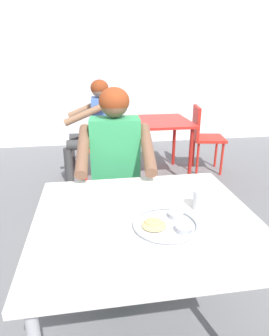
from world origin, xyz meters
The scene contains 10 objects.
back_wall centered at (0.00, 3.96, 1.70)m, with size 12.00×0.12×3.40m, color white.
table_foreground centered at (-0.03, 0.10, 0.66)m, with size 1.04×0.94×0.74m.
thali_tray centered at (0.04, 0.00, 0.75)m, with size 0.29×0.29×0.03m.
drinking_cup centered at (0.24, 0.13, 0.79)m, with size 0.07×0.07×0.10m.
chair_foreground centered at (-0.10, 0.99, 0.50)m, with size 0.43×0.42×0.85m.
diner_foreground centered at (-0.11, 0.78, 0.75)m, with size 0.52×0.57×1.26m.
table_background_red centered at (0.56, 2.34, 0.62)m, with size 0.76×0.81×0.72m.
chair_red_left centered at (-0.12, 2.30, 0.49)m, with size 0.44×0.41×0.85m.
chair_red_right centered at (1.18, 2.39, 0.51)m, with size 0.45×0.45×0.87m.
patron_background centered at (-0.23, 2.34, 0.72)m, with size 0.56×0.51×1.21m.
Camera 1 is at (-0.26, -1.04, 1.43)m, focal length 30.38 mm.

